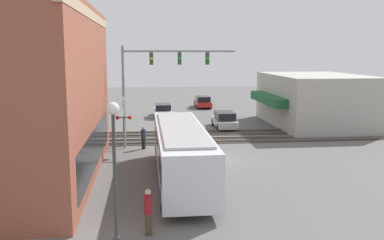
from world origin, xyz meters
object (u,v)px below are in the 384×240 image
object	(u,v)px
streetlamp	(114,164)
parked_car_white	(163,111)
pedestrian_by_lamp	(148,212)
pedestrian_at_crossing	(143,138)
parked_car_silver	(224,120)
city_bus	(181,151)
parked_car_red	(203,102)
crossing_signal	(124,118)

from	to	relation	value
streetlamp	parked_car_white	bearing A→B (deg)	-5.33
streetlamp	pedestrian_by_lamp	xyz separation A→B (m)	(1.14, -1.14, -2.22)
streetlamp	pedestrian_at_crossing	xyz separation A→B (m)	(16.13, -0.91, -2.32)
parked_car_silver	pedestrian_by_lamp	xyz separation A→B (m)	(-22.97, 7.23, 0.23)
streetlamp	pedestrian_by_lamp	bearing A→B (deg)	-45.10
streetlamp	pedestrian_at_crossing	distance (m)	16.32
parked_car_silver	pedestrian_by_lamp	world-z (taller)	pedestrian_by_lamp
city_bus	pedestrian_by_lamp	world-z (taller)	city_bus
streetlamp	pedestrian_by_lamp	size ratio (longest dim) A/B	2.90
parked_car_white	pedestrian_at_crossing	distance (m)	15.82
city_bus	parked_car_red	world-z (taller)	city_bus
streetlamp	pedestrian_at_crossing	size ratio (longest dim) A/B	3.19
parked_car_white	parked_car_red	size ratio (longest dim) A/B	1.03
crossing_signal	pedestrian_by_lamp	size ratio (longest dim) A/B	2.07
pedestrian_at_crossing	parked_car_white	bearing A→B (deg)	-7.49
crossing_signal	streetlamp	distance (m)	16.46
parked_car_silver	pedestrian_at_crossing	distance (m)	10.92
city_bus	pedestrian_by_lamp	xyz separation A→B (m)	(-6.86, 1.83, -0.75)
streetlamp	parked_car_white	size ratio (longest dim) A/B	1.13
pedestrian_by_lamp	parked_car_red	bearing A→B (deg)	-10.76
crossing_signal	parked_car_white	size ratio (longest dim) A/B	0.81
streetlamp	parked_car_white	xyz separation A→B (m)	(31.82, -2.97, -2.49)
parked_car_red	crossing_signal	bearing A→B (deg)	158.72
streetlamp	parked_car_red	bearing A→B (deg)	-12.06
crossing_signal	parked_car_silver	world-z (taller)	crossing_signal
crossing_signal	pedestrian_by_lamp	distance (m)	15.44
streetlamp	pedestrian_at_crossing	bearing A→B (deg)	-3.21
parked_car_white	pedestrian_by_lamp	distance (m)	30.74
streetlamp	parked_car_silver	bearing A→B (deg)	-19.14
pedestrian_by_lamp	streetlamp	bearing A→B (deg)	134.90
city_bus	parked_car_white	size ratio (longest dim) A/B	2.63
crossing_signal	pedestrian_at_crossing	size ratio (longest dim) A/B	2.29
parked_car_silver	pedestrian_at_crossing	xyz separation A→B (m)	(-7.97, 7.46, 0.13)
crossing_signal	city_bus	bearing A→B (deg)	-157.70
parked_car_silver	parked_car_white	size ratio (longest dim) A/B	1.00
city_bus	streetlamp	world-z (taller)	streetlamp
city_bus	parked_car_silver	bearing A→B (deg)	-18.53
city_bus	streetlamp	bearing A→B (deg)	159.64
city_bus	pedestrian_at_crossing	xyz separation A→B (m)	(8.13, 2.06, -0.85)
city_bus	crossing_signal	bearing A→B (deg)	22.30
parked_car_silver	parked_car_red	distance (m)	15.08
city_bus	pedestrian_by_lamp	size ratio (longest dim) A/B	6.77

